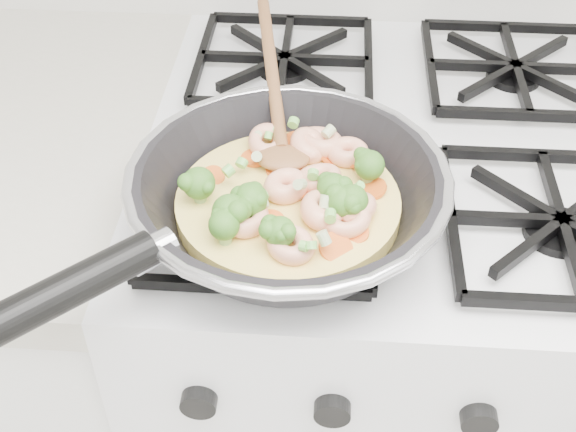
{
  "coord_description": "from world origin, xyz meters",
  "views": [
    {
      "loc": [
        -0.08,
        0.97,
        1.42
      ],
      "look_at": [
        -0.12,
        1.53,
        0.93
      ],
      "focal_mm": 47.06,
      "sensor_mm": 36.0,
      "label": 1
    }
  ],
  "objects": [
    {
      "name": "skillet",
      "position": [
        -0.12,
        1.52,
        0.96
      ],
      "size": [
        0.4,
        0.52,
        0.09
      ],
      "rotation": [
        0.0,
        0.0,
        -0.31
      ],
      "color": "black",
      "rests_on": "stove"
    },
    {
      "name": "stove",
      "position": [
        0.0,
        1.7,
        0.46
      ],
      "size": [
        0.6,
        0.6,
        0.92
      ],
      "color": "white",
      "rests_on": "ground"
    }
  ]
}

